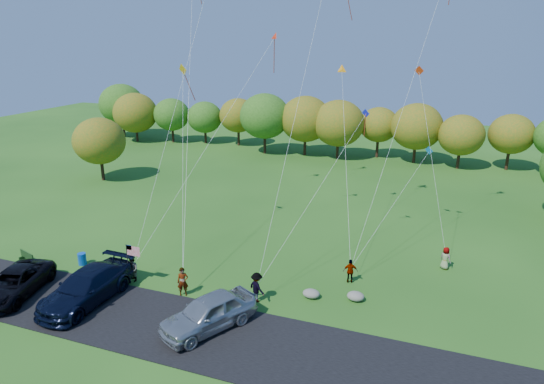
# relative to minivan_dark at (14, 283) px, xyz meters

# --- Properties ---
(ground) EXTENTS (140.00, 140.00, 0.00)m
(ground) POSITION_rel_minivan_dark_xyz_m (10.50, 4.48, -0.86)
(ground) COLOR #225317
(ground) RESTS_ON ground
(asphalt_lane) EXTENTS (44.00, 6.00, 0.06)m
(asphalt_lane) POSITION_rel_minivan_dark_xyz_m (10.50, 0.48, -0.83)
(asphalt_lane) COLOR black
(asphalt_lane) RESTS_ON ground
(treeline) EXTENTS (75.76, 27.46, 8.56)m
(treeline) POSITION_rel_minivan_dark_xyz_m (7.83, 40.42, 3.87)
(treeline) COLOR #3A2415
(treeline) RESTS_ON ground
(minivan_dark) EXTENTS (3.96, 6.25, 1.61)m
(minivan_dark) POSITION_rel_minivan_dark_xyz_m (0.00, 0.00, 0.00)
(minivan_dark) COLOR black
(minivan_dark) RESTS_ON asphalt_lane
(minivan_navy) EXTENTS (2.86, 6.64, 1.91)m
(minivan_navy) POSITION_rel_minivan_dark_xyz_m (4.71, 0.93, 0.15)
(minivan_navy) COLOR black
(minivan_navy) RESTS_ON asphalt_lane
(minivan_silver) EXTENTS (4.58, 5.96, 1.89)m
(minivan_silver) POSITION_rel_minivan_dark_xyz_m (12.83, 1.03, 0.14)
(minivan_silver) COLOR #A4A7AE
(minivan_silver) RESTS_ON asphalt_lane
(flyer_a) EXTENTS (0.81, 0.72, 1.86)m
(flyer_a) POSITION_rel_minivan_dark_xyz_m (9.68, 3.68, 0.06)
(flyer_a) COLOR #4C4C59
(flyer_a) RESTS_ON ground
(flyer_b) EXTENTS (1.00, 0.96, 1.63)m
(flyer_b) POSITION_rel_minivan_dark_xyz_m (5.65, 4.16, -0.05)
(flyer_b) COLOR #4C4C59
(flyer_b) RESTS_ON ground
(flyer_c) EXTENTS (1.40, 1.18, 1.87)m
(flyer_c) POSITION_rel_minivan_dark_xyz_m (14.19, 4.63, 0.07)
(flyer_c) COLOR #4C4C59
(flyer_c) RESTS_ON ground
(flyer_d) EXTENTS (1.02, 0.64, 1.61)m
(flyer_d) POSITION_rel_minivan_dark_xyz_m (18.97, 8.93, -0.06)
(flyer_d) COLOR #4C4C59
(flyer_d) RESTS_ON ground
(flyer_e) EXTENTS (0.93, 0.85, 1.59)m
(flyer_e) POSITION_rel_minivan_dark_xyz_m (24.66, 13.11, -0.07)
(flyer_e) COLOR #4C4C59
(flyer_e) RESTS_ON ground
(park_bench) EXTENTS (1.64, 0.75, 0.93)m
(park_bench) POSITION_rel_minivan_dark_xyz_m (-2.76, 3.69, -0.37)
(park_bench) COLOR #183A15
(park_bench) RESTS_ON ground
(trash_barrel) EXTENTS (0.56, 0.56, 0.84)m
(trash_barrel) POSITION_rel_minivan_dark_xyz_m (0.87, 4.91, -0.44)
(trash_barrel) COLOR #0B43AF
(trash_barrel) RESTS_ON ground
(flag_assembly) EXTENTS (1.02, 0.66, 2.75)m
(flag_assembly) POSITION_rel_minivan_dark_xyz_m (5.94, 3.79, 1.22)
(flag_assembly) COLOR black
(flag_assembly) RESTS_ON ground
(boulder_near) EXTENTS (1.07, 0.84, 0.53)m
(boulder_near) POSITION_rel_minivan_dark_xyz_m (17.14, 6.19, -0.60)
(boulder_near) COLOR #9C9588
(boulder_near) RESTS_ON ground
(boulder_far) EXTENTS (1.05, 0.88, 0.55)m
(boulder_far) POSITION_rel_minivan_dark_xyz_m (19.75, 6.82, -0.59)
(boulder_far) COLOR gray
(boulder_far) RESTS_ON ground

